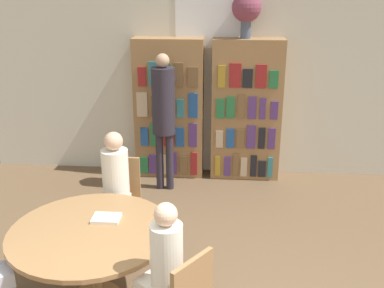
{
  "coord_description": "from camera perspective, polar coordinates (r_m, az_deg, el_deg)",
  "views": [
    {
      "loc": [
        0.23,
        -2.22,
        2.64
      ],
      "look_at": [
        -0.1,
        2.18,
        1.05
      ],
      "focal_mm": 42.0,
      "sensor_mm": 36.0,
      "label": 1
    }
  ],
  "objects": [
    {
      "name": "wall_back",
      "position": [
        6.32,
        2.1,
        9.47
      ],
      "size": [
        6.4,
        0.07,
        3.0
      ],
      "color": "beige",
      "rests_on": "ground_plane"
    },
    {
      "name": "bookshelf_left",
      "position": [
        6.29,
        -2.93,
        4.42
      ],
      "size": [
        0.95,
        0.34,
        1.95
      ],
      "color": "olive",
      "rests_on": "ground_plane"
    },
    {
      "name": "bookshelf_right",
      "position": [
        6.26,
        6.89,
        4.21
      ],
      "size": [
        0.95,
        0.34,
        1.95
      ],
      "color": "olive",
      "rests_on": "ground_plane"
    },
    {
      "name": "flower_vase",
      "position": [
        6.04,
        6.94,
        16.67
      ],
      "size": [
        0.38,
        0.38,
        0.58
      ],
      "color": "#475166",
      "rests_on": "bookshelf_right"
    },
    {
      "name": "reading_table",
      "position": [
        3.95,
        -12.66,
        -11.78
      ],
      "size": [
        1.37,
        1.37,
        0.7
      ],
      "color": "olive",
      "rests_on": "ground_plane"
    },
    {
      "name": "chair_left_side",
      "position": [
        4.85,
        -9.09,
        -6.49
      ],
      "size": [
        0.4,
        0.4,
        0.91
      ],
      "rotation": [
        0.0,
        0.0,
        -3.15
      ],
      "color": "olive",
      "rests_on": "ground_plane"
    },
    {
      "name": "seated_reader_left",
      "position": [
        4.6,
        -9.75,
        -5.07
      ],
      "size": [
        0.27,
        0.38,
        1.27
      ],
      "rotation": [
        0.0,
        0.0,
        -3.15
      ],
      "color": "silver",
      "rests_on": "ground_plane"
    },
    {
      "name": "seated_reader_right",
      "position": [
        3.36,
        -3.83,
        -15.67
      ],
      "size": [
        0.4,
        0.38,
        1.25
      ],
      "rotation": [
        0.0,
        0.0,
        0.93
      ],
      "color": "silver",
      "rests_on": "ground_plane"
    },
    {
      "name": "librarian_standing",
      "position": [
        5.78,
        -3.62,
        4.49
      ],
      "size": [
        0.3,
        0.57,
        1.82
      ],
      "color": "#28232D",
      "rests_on": "ground_plane"
    },
    {
      "name": "open_book_on_table",
      "position": [
        4.01,
        -10.82,
        -9.25
      ],
      "size": [
        0.24,
        0.18,
        0.03
      ],
      "color": "silver",
      "rests_on": "reading_table"
    }
  ]
}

